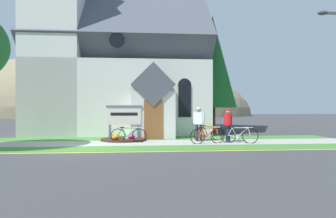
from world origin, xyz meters
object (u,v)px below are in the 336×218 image
(church_sign, at_px, (124,117))
(bicycle_red, at_px, (239,135))
(bicycle_white, at_px, (208,136))
(cyclist_in_yellow_jersey, at_px, (199,121))
(roadside_conifer, at_px, (212,62))
(bicycle_green, at_px, (209,133))
(bicycle_yellow, at_px, (128,135))
(cyclist_in_blue_jersey, at_px, (228,122))

(church_sign, distance_m, bicycle_red, 5.99)
(bicycle_white, relative_size, cyclist_in_yellow_jersey, 1.02)
(bicycle_red, distance_m, bicycle_white, 1.54)
(bicycle_white, bearing_deg, roadside_conifer, 74.46)
(bicycle_green, height_order, cyclist_in_yellow_jersey, cyclist_in_yellow_jersey)
(roadside_conifer, bearing_deg, bicycle_yellow, -132.87)
(bicycle_red, distance_m, roadside_conifer, 8.13)
(cyclist_in_blue_jersey, bearing_deg, church_sign, 163.47)
(bicycle_yellow, height_order, bicycle_green, bicycle_green)
(roadside_conifer, bearing_deg, cyclist_in_yellow_jersey, -110.22)
(church_sign, xyz_separation_m, bicycle_white, (4.01, -2.14, -0.84))
(bicycle_green, xyz_separation_m, cyclist_in_blue_jersey, (0.83, -0.52, 0.58))
(church_sign, distance_m, bicycle_yellow, 1.67)
(bicycle_white, height_order, roadside_conifer, roadside_conifer)
(church_sign, height_order, cyclist_in_blue_jersey, church_sign)
(bicycle_yellow, relative_size, bicycle_white, 0.99)
(church_sign, height_order, roadside_conifer, roadside_conifer)
(bicycle_yellow, relative_size, roadside_conifer, 0.21)
(bicycle_red, xyz_separation_m, cyclist_in_blue_jersey, (-0.38, 0.54, 0.58))
(church_sign, bearing_deg, roadside_conifer, 38.23)
(cyclist_in_yellow_jersey, bearing_deg, church_sign, 165.60)
(bicycle_red, height_order, bicycle_yellow, bicycle_red)
(cyclist_in_yellow_jersey, xyz_separation_m, cyclist_in_blue_jersey, (1.35, -0.55, -0.05))
(cyclist_in_blue_jersey, distance_m, roadside_conifer, 7.39)
(bicycle_white, bearing_deg, bicycle_green, 73.30)
(church_sign, relative_size, roadside_conifer, 0.23)
(church_sign, bearing_deg, cyclist_in_blue_jersey, -16.53)
(bicycle_red, height_order, roadside_conifer, roadside_conifer)
(bicycle_green, bearing_deg, bicycle_yellow, -174.59)
(church_sign, relative_size, bicycle_green, 1.13)
(cyclist_in_yellow_jersey, relative_size, roadside_conifer, 0.21)
(bicycle_red, bearing_deg, church_sign, 159.51)
(bicycle_red, distance_m, bicycle_green, 1.60)
(cyclist_in_blue_jersey, bearing_deg, bicycle_green, 147.97)
(cyclist_in_yellow_jersey, distance_m, cyclist_in_blue_jersey, 1.46)
(bicycle_white, xyz_separation_m, bicycle_green, (0.34, 1.13, -0.00))
(cyclist_in_blue_jersey, bearing_deg, cyclist_in_yellow_jersey, 157.71)
(bicycle_white, xyz_separation_m, roadside_conifer, (1.89, 6.79, 4.56))
(bicycle_yellow, relative_size, bicycle_green, 1.03)
(church_sign, xyz_separation_m, cyclist_in_blue_jersey, (5.17, -1.54, -0.26))
(bicycle_red, relative_size, bicycle_green, 0.99)
(cyclist_in_yellow_jersey, height_order, cyclist_in_blue_jersey, cyclist_in_yellow_jersey)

